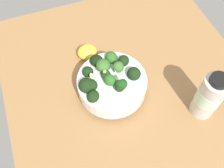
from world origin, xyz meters
The scene contains 4 objects.
ground_plane centered at (0.00, 0.00, -2.44)cm, with size 71.89×71.89×4.88cm, color #996D42.
bowl_of_broccoli centered at (4.02, -6.19, 4.50)cm, with size 19.72×19.36×10.04cm.
lemon_wedge centered at (-10.52, -8.69, 2.02)cm, with size 6.07×5.32×4.04cm, color yellow.
bottle_short centered at (18.50, 15.11, 7.57)cm, with size 6.53×6.53×15.62cm.
Camera 1 is at (39.65, -19.14, 64.34)cm, focal length 41.11 mm.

